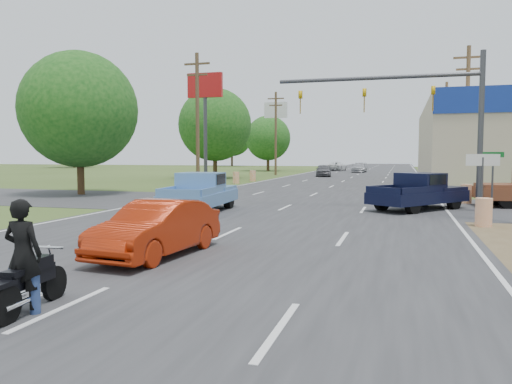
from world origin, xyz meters
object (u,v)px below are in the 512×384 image
(blue_pickup, at_px, (201,192))
(red_convertible, at_px, (157,229))
(motorcycle, at_px, (23,288))
(rider, at_px, (23,260))
(distant_car_grey, at_px, (323,170))
(distant_car_silver, at_px, (359,168))
(distant_car_white, at_px, (337,166))
(navy_pickup, at_px, (420,191))

(blue_pickup, bearing_deg, red_convertible, -76.89)
(blue_pickup, bearing_deg, motorcycle, -81.76)
(red_convertible, height_order, rider, rider)
(red_convertible, distance_m, distant_car_grey, 45.36)
(motorcycle, bearing_deg, rider, 90.00)
(distant_car_silver, bearing_deg, distant_car_grey, -98.93)
(blue_pickup, bearing_deg, distant_car_grey, 87.14)
(rider, distance_m, distant_car_grey, 49.95)
(red_convertible, relative_size, blue_pickup, 0.78)
(red_convertible, relative_size, motorcycle, 2.16)
(distant_car_silver, bearing_deg, motorcycle, -87.99)
(blue_pickup, bearing_deg, rider, -81.74)
(motorcycle, bearing_deg, distant_car_white, 88.91)
(distant_car_grey, bearing_deg, motorcycle, -96.41)
(navy_pickup, bearing_deg, blue_pickup, -122.54)
(distant_car_grey, bearing_deg, rider, -96.41)
(distant_car_white, bearing_deg, rider, 99.21)
(rider, xyz_separation_m, navy_pickup, (6.47, 17.29, -0.02))
(red_convertible, distance_m, distant_car_silver, 59.93)
(rider, bearing_deg, distant_car_silver, -94.22)
(rider, relative_size, distant_car_white, 0.35)
(red_convertible, relative_size, distant_car_white, 0.84)
(blue_pickup, bearing_deg, navy_pickup, 17.29)
(distant_car_grey, xyz_separation_m, distant_car_silver, (2.81, 14.66, -0.03))
(blue_pickup, bearing_deg, distant_car_silver, 83.90)
(motorcycle, xyz_separation_m, blue_pickup, (-2.78, 13.89, 0.44))
(motorcycle, distance_m, navy_pickup, 18.49)
(distant_car_silver, bearing_deg, blue_pickup, -91.10)
(rider, height_order, distant_car_white, rider)
(blue_pickup, height_order, navy_pickup, blue_pickup)
(red_convertible, height_order, distant_car_grey, distant_car_grey)
(distant_car_grey, relative_size, distant_car_white, 0.84)
(distant_car_silver, xyz_separation_m, distant_car_white, (-3.86, 5.91, 0.01))
(rider, distance_m, distant_car_silver, 64.53)
(rider, bearing_deg, blue_pickup, -82.97)
(navy_pickup, bearing_deg, motorcycle, -73.36)
(distant_car_silver, bearing_deg, navy_pickup, -80.17)
(motorcycle, xyz_separation_m, rider, (-0.00, 0.04, 0.43))
(motorcycle, relative_size, rider, 1.11)
(blue_pickup, height_order, distant_car_silver, blue_pickup)
(red_convertible, bearing_deg, navy_pickup, 68.22)
(navy_pickup, xyz_separation_m, distant_car_grey, (-9.37, 32.58, -0.15))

